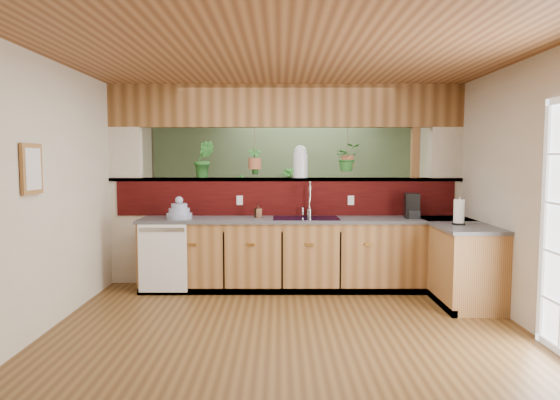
{
  "coord_description": "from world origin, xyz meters",
  "views": [
    {
      "loc": [
        -0.08,
        -5.21,
        1.64
      ],
      "look_at": [
        -0.08,
        0.7,
        1.15
      ],
      "focal_mm": 32.0,
      "sensor_mm": 36.0,
      "label": 1
    }
  ],
  "objects_px": {
    "dish_stack": "(179,212)",
    "coffee_maker": "(412,207)",
    "soap_dispenser": "(258,211)",
    "paper_towel": "(459,212)",
    "shelving_console": "(266,225)",
    "faucet": "(309,198)",
    "glass_jar": "(300,162)"
  },
  "relations": [
    {
      "from": "glass_jar",
      "to": "shelving_console",
      "type": "distance_m",
      "value": 2.26
    },
    {
      "from": "dish_stack",
      "to": "shelving_console",
      "type": "bearing_deg",
      "value": 66.65
    },
    {
      "from": "glass_jar",
      "to": "coffee_maker",
      "type": "bearing_deg",
      "value": -14.54
    },
    {
      "from": "soap_dispenser",
      "to": "faucet",
      "type": "bearing_deg",
      "value": 8.96
    },
    {
      "from": "shelving_console",
      "to": "glass_jar",
      "type": "bearing_deg",
      "value": -91.58
    },
    {
      "from": "paper_towel",
      "to": "glass_jar",
      "type": "height_order",
      "value": "glass_jar"
    },
    {
      "from": "coffee_maker",
      "to": "shelving_console",
      "type": "distance_m",
      "value": 3.0
    },
    {
      "from": "soap_dispenser",
      "to": "coffee_maker",
      "type": "xyz_separation_m",
      "value": [
        1.93,
        -0.04,
        0.06
      ]
    },
    {
      "from": "soap_dispenser",
      "to": "coffee_maker",
      "type": "distance_m",
      "value": 1.93
    },
    {
      "from": "paper_towel",
      "to": "glass_jar",
      "type": "distance_m",
      "value": 2.08
    },
    {
      "from": "soap_dispenser",
      "to": "glass_jar",
      "type": "xyz_separation_m",
      "value": [
        0.55,
        0.32,
        0.62
      ]
    },
    {
      "from": "dish_stack",
      "to": "coffee_maker",
      "type": "xyz_separation_m",
      "value": [
        2.9,
        0.06,
        0.06
      ]
    },
    {
      "from": "faucet",
      "to": "dish_stack",
      "type": "bearing_deg",
      "value": -172.83
    },
    {
      "from": "paper_towel",
      "to": "shelving_console",
      "type": "xyz_separation_m",
      "value": [
        -2.26,
        2.89,
        -0.54
      ]
    },
    {
      "from": "paper_towel",
      "to": "coffee_maker",
      "type": "bearing_deg",
      "value": 120.16
    },
    {
      "from": "faucet",
      "to": "coffee_maker",
      "type": "xyz_separation_m",
      "value": [
        1.28,
        -0.14,
        -0.1
      ]
    },
    {
      "from": "soap_dispenser",
      "to": "coffee_maker",
      "type": "bearing_deg",
      "value": -1.12
    },
    {
      "from": "coffee_maker",
      "to": "glass_jar",
      "type": "bearing_deg",
      "value": 172.76
    },
    {
      "from": "faucet",
      "to": "shelving_console",
      "type": "xyz_separation_m",
      "value": [
        -0.62,
        2.12,
        -0.64
      ]
    },
    {
      "from": "dish_stack",
      "to": "coffee_maker",
      "type": "height_order",
      "value": "coffee_maker"
    },
    {
      "from": "coffee_maker",
      "to": "shelving_console",
      "type": "height_order",
      "value": "coffee_maker"
    },
    {
      "from": "dish_stack",
      "to": "shelving_console",
      "type": "relative_size",
      "value": 0.22
    },
    {
      "from": "faucet",
      "to": "glass_jar",
      "type": "height_order",
      "value": "glass_jar"
    },
    {
      "from": "faucet",
      "to": "coffee_maker",
      "type": "height_order",
      "value": "faucet"
    },
    {
      "from": "soap_dispenser",
      "to": "glass_jar",
      "type": "height_order",
      "value": "glass_jar"
    },
    {
      "from": "dish_stack",
      "to": "glass_jar",
      "type": "distance_m",
      "value": 1.69
    },
    {
      "from": "soap_dispenser",
      "to": "dish_stack",
      "type": "bearing_deg",
      "value": -174.04
    },
    {
      "from": "coffee_maker",
      "to": "glass_jar",
      "type": "height_order",
      "value": "glass_jar"
    },
    {
      "from": "coffee_maker",
      "to": "paper_towel",
      "type": "xyz_separation_m",
      "value": [
        0.36,
        -0.63,
        -0.0
      ]
    },
    {
      "from": "soap_dispenser",
      "to": "shelving_console",
      "type": "height_order",
      "value": "soap_dispenser"
    },
    {
      "from": "glass_jar",
      "to": "paper_towel",
      "type": "bearing_deg",
      "value": -29.42
    },
    {
      "from": "soap_dispenser",
      "to": "glass_jar",
      "type": "distance_m",
      "value": 0.88
    }
  ]
}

